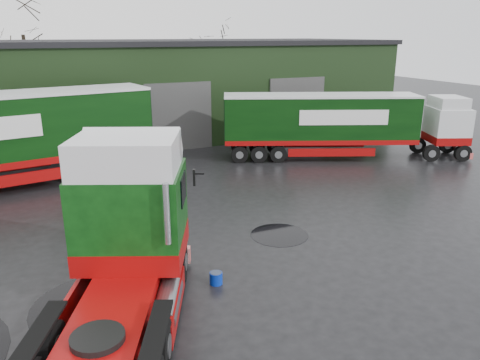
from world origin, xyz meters
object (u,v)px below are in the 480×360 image
at_px(warehouse, 154,87).
at_px(lorry_right, 319,126).
at_px(hero_tractor, 114,248).
at_px(wash_bucket, 216,278).
at_px(tree_back_b, 212,66).
at_px(tree_back_a, 26,59).

distance_m(warehouse, lorry_right, 12.90).
bearing_deg(hero_tractor, warehouse, 96.75).
height_order(warehouse, hero_tractor, warehouse).
relative_size(hero_tractor, wash_bucket, 19.38).
distance_m(warehouse, wash_bucket, 22.30).
bearing_deg(lorry_right, tree_back_b, -161.81).
bearing_deg(warehouse, lorry_right, -59.07).
bearing_deg(warehouse, tree_back_a, 128.66).
bearing_deg(lorry_right, wash_bucket, -21.50).
distance_m(wash_bucket, tree_back_b, 34.06).
relative_size(hero_tractor, lorry_right, 0.51).
bearing_deg(tree_back_b, tree_back_a, 180.00).
height_order(hero_tractor, tree_back_b, tree_back_b).
xyz_separation_m(warehouse, wash_bucket, (-3.66, -21.80, -2.99)).
bearing_deg(hero_tractor, wash_bucket, 45.52).
distance_m(lorry_right, tree_back_b, 21.14).
height_order(warehouse, tree_back_a, tree_back_a).
height_order(hero_tractor, lorry_right, hero_tractor).
xyz_separation_m(hero_tractor, tree_back_a, (-1.50, 33.00, 2.57)).
height_order(hero_tractor, tree_back_a, tree_back_a).
bearing_deg(tree_back_a, hero_tractor, -87.40).
xyz_separation_m(lorry_right, tree_back_b, (1.41, 21.00, 1.96)).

